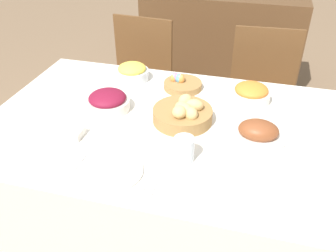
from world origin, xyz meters
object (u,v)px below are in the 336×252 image
(dinner_plate, at_px, (112,171))
(chair_far_right, at_px, (261,98))
(egg_basket, at_px, (182,84))
(knife, at_px, (148,178))
(chair_far_left, at_px, (138,83))
(drinking_cup, at_px, (184,149))
(pineapple_bowl, at_px, (132,72))
(bread_basket, at_px, (184,113))
(fork, at_px, (77,165))
(sideboard, at_px, (220,44))
(beet_salad_bowl, at_px, (108,101))
(ham_platter, at_px, (258,132))
(butter_dish, at_px, (68,132))
(spoon, at_px, (157,180))
(carrot_bowl, at_px, (251,93))

(dinner_plate, bearing_deg, chair_far_right, 66.61)
(egg_basket, height_order, knife, egg_basket)
(chair_far_left, relative_size, drinking_cup, 9.27)
(pineapple_bowl, bearing_deg, bread_basket, -42.86)
(fork, bearing_deg, sideboard, 84.81)
(chair_far_right, relative_size, egg_basket, 4.66)
(knife, bearing_deg, beet_salad_bowl, 129.99)
(fork, bearing_deg, egg_basket, 72.76)
(chair_far_right, bearing_deg, ham_platter, -94.80)
(pineapple_bowl, relative_size, dinner_plate, 0.77)
(butter_dish, bearing_deg, drinking_cup, -3.44)
(pineapple_bowl, bearing_deg, spoon, -64.31)
(carrot_bowl, xyz_separation_m, knife, (-0.31, -0.66, -0.04))
(knife, bearing_deg, butter_dish, 158.61)
(chair_far_right, bearing_deg, chair_far_left, 176.17)
(pineapple_bowl, relative_size, butter_dish, 1.39)
(bread_basket, height_order, ham_platter, bread_basket)
(chair_far_left, relative_size, egg_basket, 4.66)
(spoon, bearing_deg, drinking_cup, 63.05)
(beet_salad_bowl, bearing_deg, sideboard, 80.35)
(chair_far_right, height_order, bread_basket, chair_far_right)
(bread_basket, relative_size, knife, 1.49)
(ham_platter, xyz_separation_m, dinner_plate, (-0.50, -0.36, -0.02))
(spoon, bearing_deg, dinner_plate, 178.54)
(ham_platter, xyz_separation_m, spoon, (-0.33, -0.36, -0.02))
(sideboard, height_order, dinner_plate, sideboard)
(chair_far_left, distance_m, beet_salad_bowl, 0.85)
(ham_platter, height_order, pineapple_bowl, pineapple_bowl)
(sideboard, xyz_separation_m, knife, (0.02, -2.20, 0.32))
(chair_far_right, distance_m, egg_basket, 0.71)
(bread_basket, relative_size, fork, 1.49)
(egg_basket, bearing_deg, fork, -108.70)
(knife, distance_m, spoon, 0.03)
(knife, bearing_deg, egg_basket, 94.85)
(egg_basket, bearing_deg, ham_platter, -40.06)
(egg_basket, relative_size, pineapple_bowl, 1.11)
(sideboard, height_order, bread_basket, same)
(beet_salad_bowl, height_order, carrot_bowl, same)
(chair_far_left, xyz_separation_m, pineapple_bowl, (0.14, -0.46, 0.31))
(pineapple_bowl, relative_size, beet_salad_bowl, 0.87)
(beet_salad_bowl, bearing_deg, knife, -51.48)
(sideboard, height_order, beet_salad_bowl, sideboard)
(sideboard, xyz_separation_m, egg_basket, (-0.02, -1.50, 0.34))
(bread_basket, height_order, drinking_cup, bread_basket)
(sideboard, bearing_deg, drinking_cup, -86.64)
(beet_salad_bowl, distance_m, butter_dish, 0.25)
(beet_salad_bowl, distance_m, dinner_plate, 0.45)
(bread_basket, height_order, spoon, bread_basket)
(fork, bearing_deg, carrot_bowl, 49.68)
(spoon, bearing_deg, butter_dish, 157.11)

